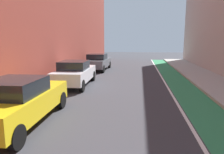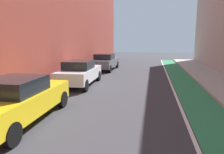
# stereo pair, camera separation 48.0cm
# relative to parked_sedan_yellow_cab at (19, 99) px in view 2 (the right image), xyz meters

# --- Properties ---
(ground_plane) EXTENTS (80.86, 80.86, 0.00)m
(ground_plane) POSITION_rel_parked_sedan_yellow_cab_xyz_m (3.12, 4.13, -0.79)
(ground_plane) COLOR #38383D
(bike_lane_paint) EXTENTS (1.60, 36.76, 0.00)m
(bike_lane_paint) POSITION_rel_parked_sedan_yellow_cab_xyz_m (6.49, 6.13, -0.78)
(bike_lane_paint) COLOR #2D8451
(bike_lane_paint) RESTS_ON ground
(lane_divider_stripe) EXTENTS (0.12, 36.76, 0.00)m
(lane_divider_stripe) POSITION_rel_parked_sedan_yellow_cab_xyz_m (5.59, 6.13, -0.78)
(lane_divider_stripe) COLOR white
(lane_divider_stripe) RESTS_ON ground
(parked_sedan_yellow_cab) EXTENTS (1.98, 4.49, 1.53)m
(parked_sedan_yellow_cab) POSITION_rel_parked_sedan_yellow_cab_xyz_m (0.00, 0.00, 0.00)
(parked_sedan_yellow_cab) COLOR yellow
(parked_sedan_yellow_cab) RESTS_ON ground
(parked_sedan_white) EXTENTS (1.95, 4.37, 1.53)m
(parked_sedan_white) POSITION_rel_parked_sedan_yellow_cab_xyz_m (0.00, 6.01, -0.00)
(parked_sedan_white) COLOR silver
(parked_sedan_white) RESTS_ON ground
(parked_sedan_gray) EXTENTS (1.94, 4.49, 1.53)m
(parked_sedan_gray) POSITION_rel_parked_sedan_yellow_cab_xyz_m (-0.00, 12.93, 0.00)
(parked_sedan_gray) COLOR #595B60
(parked_sedan_gray) RESTS_ON ground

